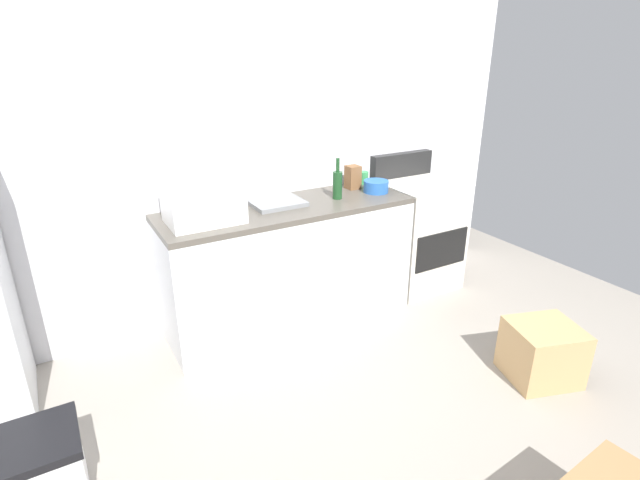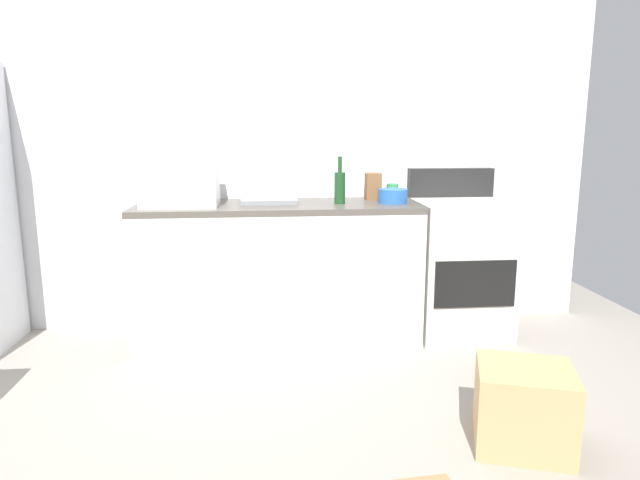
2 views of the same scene
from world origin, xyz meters
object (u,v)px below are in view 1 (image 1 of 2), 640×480
Objects in this scene: microwave at (203,201)px; coffee_mug at (363,178)px; cardboard_box_medium at (542,352)px; storage_bin at (28,477)px; wine_bottle at (337,184)px; stove_oven at (417,232)px; knife_block at (353,177)px; mixing_bowl at (376,186)px.

microwave reaches higher than coffee_mug.
storage_bin is at bearing 169.68° from cardboard_box_medium.
wine_bottle is 3.00× the size of coffee_mug.
microwave is 1.53× the size of wine_bottle.
stove_oven reaches higher than cardboard_box_medium.
knife_block is at bearing 24.07° from storage_bin.
cardboard_box_medium is (-0.19, -1.43, -0.29)m from stove_oven.
microwave is 2.31m from cardboard_box_medium.
microwave is at bearing 139.57° from cardboard_box_medium.
knife_block is at bearing 34.58° from wine_bottle.
wine_bottle is at bearing -148.56° from coffee_mug.
stove_oven is 2.74× the size of cardboard_box_medium.
microwave is 2.42× the size of mixing_bowl.
stove_oven reaches higher than storage_bin.
mixing_bowl is (-0.48, -0.03, 0.48)m from stove_oven.
stove_oven is 0.68m from mixing_bowl.
knife_block is (1.25, 0.18, -0.05)m from microwave.
microwave is at bearing 37.95° from storage_bin.
stove_oven reaches higher than mixing_bowl.
storage_bin is at bearing -160.28° from mixing_bowl.
mixing_bowl is (1.34, 0.00, -0.09)m from microwave.
stove_oven reaches higher than coffee_mug.
cardboard_box_medium is at bearing -40.43° from microwave.
mixing_bowl is at bearing -61.00° from knife_block.
knife_block reaches higher than mixing_bowl.
storage_bin is at bearing -142.05° from microwave.
microwave is 1.42m from coffee_mug.
wine_bottle is at bearing 114.39° from cardboard_box_medium.
storage_bin is at bearing -155.93° from knife_block.
storage_bin is at bearing -155.84° from coffee_mug.
stove_oven is 1.91m from microwave.
cardboard_box_medium is at bearing -97.47° from stove_oven.
coffee_mug is 0.25m from mixing_bowl.
mixing_bowl is 0.47× the size of cardboard_box_medium.
wine_bottle is at bearing 0.40° from microwave.
mixing_bowl is 1.62m from cardboard_box_medium.
storage_bin is (-2.38, -1.06, -0.80)m from knife_block.
knife_block is (0.25, 0.17, -0.02)m from wine_bottle.
coffee_mug is 2.88m from storage_bin.
stove_oven is at bearing 82.53° from cardboard_box_medium.
cardboard_box_medium is (0.29, -1.39, -0.76)m from mixing_bowl.
stove_oven is at bearing -26.65° from coffee_mug.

